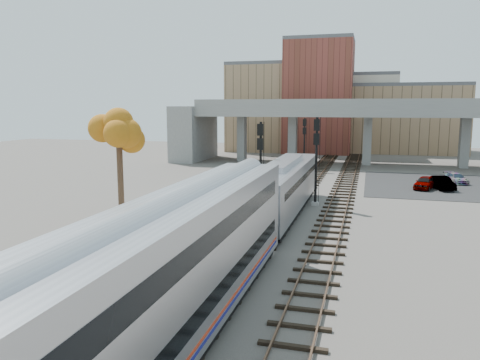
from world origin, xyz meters
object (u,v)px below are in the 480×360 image
at_px(car_b, 442,183).
at_px(car_c, 456,178).
at_px(signal_mast_near, 260,167).
at_px(signal_mast_far, 304,145).
at_px(signal_mast_mid, 316,161).
at_px(coach, 158,286).
at_px(tree, 119,132).
at_px(car_a, 425,183).
at_px(locomotive, 284,186).

distance_m(car_b, car_c, 5.14).
height_order(signal_mast_near, signal_mast_far, signal_mast_near).
xyz_separation_m(signal_mast_near, signal_mast_far, (0.00, 26.08, -0.21)).
bearing_deg(signal_mast_mid, signal_mast_far, 100.22).
xyz_separation_m(coach, signal_mast_near, (-2.10, 23.55, 0.84)).
relative_size(tree, car_b, 2.20).
relative_size(coach, signal_mast_near, 3.45).
height_order(car_a, car_b, car_b).
height_order(locomotive, signal_mast_mid, signal_mast_mid).
height_order(signal_mast_far, car_a, signal_mast_far).
distance_m(locomotive, car_a, 19.51).
bearing_deg(signal_mast_mid, car_a, 47.82).
height_order(locomotive, car_b, locomotive).
distance_m(signal_mast_mid, car_a, 15.22).
distance_m(signal_mast_near, car_b, 21.68).
distance_m(signal_mast_far, tree, 33.90).
bearing_deg(signal_mast_far, tree, -105.40).
xyz_separation_m(signal_mast_mid, car_c, (13.77, 15.97, -3.26)).
relative_size(coach, signal_mast_far, 3.60).
bearing_deg(tree, car_c, 43.82).
bearing_deg(signal_mast_far, locomotive, -85.56).
bearing_deg(signal_mast_mid, tree, -143.18).
relative_size(coach, tree, 2.79).
bearing_deg(signal_mast_far, car_a, -39.74).
bearing_deg(car_b, signal_mast_mid, -150.81).
height_order(signal_mast_near, signal_mast_mid, signal_mast_mid).
distance_m(signal_mast_far, car_b, 19.68).
bearing_deg(car_b, tree, -154.44).
distance_m(coach, tree, 20.73).
distance_m(locomotive, car_b, 20.76).
bearing_deg(signal_mast_far, car_c, -20.79).
relative_size(car_b, car_c, 1.08).
relative_size(locomotive, car_c, 5.05).
relative_size(locomotive, coach, 0.76).
bearing_deg(locomotive, car_b, 48.72).
distance_m(locomotive, coach, 22.61).
xyz_separation_m(locomotive, car_b, (13.65, 15.55, -1.57)).
height_order(signal_mast_far, tree, tree).
distance_m(tree, car_c, 37.68).
height_order(signal_mast_near, car_b, signal_mast_near).
xyz_separation_m(coach, car_a, (12.00, 37.91, -2.09)).
bearing_deg(locomotive, tree, -153.54).
height_order(signal_mast_mid, signal_mast_far, signal_mast_mid).
relative_size(car_a, car_b, 0.96).
bearing_deg(locomotive, signal_mast_far, 94.44).
bearing_deg(signal_mast_near, signal_mast_far, 90.00).
relative_size(locomotive, tree, 2.12).
bearing_deg(signal_mast_mid, coach, -94.26).
bearing_deg(signal_mast_far, signal_mast_mid, -79.78).
bearing_deg(tree, signal_mast_mid, 36.82).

